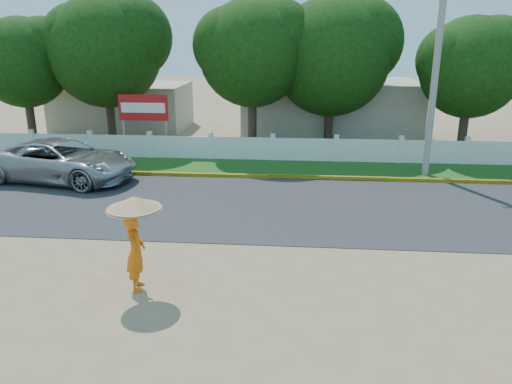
# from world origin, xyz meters

# --- Properties ---
(ground) EXTENTS (120.00, 120.00, 0.00)m
(ground) POSITION_xyz_m (0.00, 0.00, 0.00)
(ground) COLOR #9E8460
(ground) RESTS_ON ground
(road) EXTENTS (60.00, 7.00, 0.02)m
(road) POSITION_xyz_m (0.00, 4.50, 0.01)
(road) COLOR #38383A
(road) RESTS_ON ground
(grass_verge) EXTENTS (60.00, 3.50, 0.03)m
(grass_verge) POSITION_xyz_m (0.00, 9.75, 0.01)
(grass_verge) COLOR #2D601E
(grass_verge) RESTS_ON ground
(curb) EXTENTS (40.00, 0.18, 0.16)m
(curb) POSITION_xyz_m (0.00, 8.05, 0.08)
(curb) COLOR yellow
(curb) RESTS_ON ground
(fence) EXTENTS (40.00, 0.10, 1.10)m
(fence) POSITION_xyz_m (0.00, 11.20, 0.55)
(fence) COLOR silver
(fence) RESTS_ON ground
(building_near) EXTENTS (10.00, 6.00, 3.20)m
(building_near) POSITION_xyz_m (3.00, 18.00, 1.60)
(building_near) COLOR #B7AD99
(building_near) RESTS_ON ground
(building_far) EXTENTS (8.00, 5.00, 2.80)m
(building_far) POSITION_xyz_m (-10.00, 19.00, 1.40)
(building_far) COLOR #B7AD99
(building_far) RESTS_ON ground
(utility_pole) EXTENTS (0.28, 0.28, 7.94)m
(utility_pole) POSITION_xyz_m (6.71, 9.22, 3.97)
(utility_pole) COLOR gray
(utility_pole) RESTS_ON ground
(vehicle) EXTENTS (6.55, 3.89, 1.71)m
(vehicle) POSITION_xyz_m (-8.45, 6.95, 0.85)
(vehicle) COLOR #9A9DA1
(vehicle) RESTS_ON ground
(monk_with_parasol) EXTENTS (1.27, 1.27, 2.32)m
(monk_with_parasol) POSITION_xyz_m (-2.47, -1.77, 1.51)
(monk_with_parasol) COLOR orange
(monk_with_parasol) RESTS_ON ground
(billboard) EXTENTS (2.50, 0.13, 2.95)m
(billboard) POSITION_xyz_m (-6.57, 12.30, 2.14)
(billboard) COLOR gray
(billboard) RESTS_ON ground
(tree_row) EXTENTS (38.65, 7.65, 8.02)m
(tree_row) POSITION_xyz_m (4.56, 14.05, 4.79)
(tree_row) COLOR #473828
(tree_row) RESTS_ON ground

